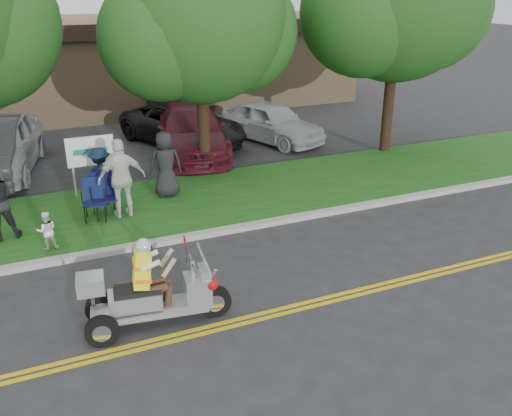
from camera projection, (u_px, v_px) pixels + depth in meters
name	position (u px, v px, depth m)	size (l,w,h in m)	color
ground	(299.00, 291.00, 10.48)	(120.00, 120.00, 0.00)	#28282B
centerline_near	(314.00, 306.00, 9.99)	(60.00, 0.10, 0.01)	gold
centerline_far	(310.00, 302.00, 10.12)	(60.00, 0.10, 0.01)	gold
curb	(241.00, 228.00, 13.04)	(60.00, 0.25, 0.12)	#A8A89E
grass_verge	(211.00, 198.00, 14.86)	(60.00, 4.00, 0.10)	#164A13
commercial_building	(157.00, 60.00, 26.51)	(18.00, 8.20, 4.00)	#9E7F5B
tree_mid	(201.00, 24.00, 15.10)	(5.88, 4.80, 7.05)	#332114
business_sign	(91.00, 154.00, 14.53)	(1.25, 0.06, 1.75)	silver
trike_scooter	(150.00, 296.00, 9.21)	(2.57, 0.96, 1.68)	black
lawn_chair_a	(94.00, 196.00, 13.26)	(0.64, 0.66, 1.03)	black
lawn_chair_b	(103.00, 192.00, 13.43)	(0.60, 0.62, 1.09)	black
spectator_adult_right	(122.00, 178.00, 13.23)	(1.16, 0.48, 1.98)	silver
spectator_chair_a	(101.00, 176.00, 14.07)	(0.99, 0.57, 1.53)	#141F39
spectator_chair_b	(165.00, 164.00, 14.55)	(0.88, 0.57, 1.80)	black
child_right	(47.00, 231.00, 11.76)	(0.43, 0.33, 0.87)	white
parked_car_mid	(183.00, 125.00, 19.73)	(2.39, 5.18, 1.44)	black
parked_car_right	(191.00, 131.00, 18.60)	(2.28, 5.60, 1.62)	#4D121D
parked_car_far_right	(271.00, 122.00, 20.07)	(1.74, 4.32, 1.47)	#ABAEB2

